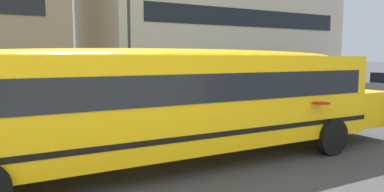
% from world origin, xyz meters
% --- Properties ---
extents(ground_plane, '(400.00, 400.00, 0.00)m').
position_xyz_m(ground_plane, '(0.00, 0.00, 0.00)').
color(ground_plane, '#424244').
extents(sidewalk_far, '(120.00, 3.00, 0.01)m').
position_xyz_m(sidewalk_far, '(0.00, 8.13, 0.01)').
color(sidewalk_far, gray).
rests_on(sidewalk_far, ground_plane).
extents(lane_centreline, '(110.00, 0.16, 0.01)m').
position_xyz_m(lane_centreline, '(0.00, 0.00, 0.00)').
color(lane_centreline, silver).
rests_on(lane_centreline, ground_plane).
extents(school_bus, '(12.64, 2.99, 2.83)m').
position_xyz_m(school_bus, '(-0.78, -1.36, 1.68)').
color(school_bus, yellow).
rests_on(school_bus, ground_plane).
extents(parked_car_teal_far_corner, '(3.96, 2.00, 1.64)m').
position_xyz_m(parked_car_teal_far_corner, '(10.89, 5.49, 0.84)').
color(parked_car_teal_far_corner, '#195B66').
rests_on(parked_car_teal_far_corner, ground_plane).
extents(street_lamp, '(0.44, 0.44, 6.80)m').
position_xyz_m(street_lamp, '(0.93, 7.43, 4.31)').
color(street_lamp, '#38383D').
rests_on(street_lamp, ground_plane).
extents(apartment_block_far_centre, '(17.44, 11.36, 13.30)m').
position_xyz_m(apartment_block_far_centre, '(9.88, 15.29, 6.65)').
color(apartment_block_far_centre, beige).
rests_on(apartment_block_far_centre, ground_plane).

